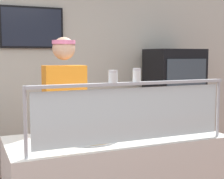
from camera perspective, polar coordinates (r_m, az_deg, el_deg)
name	(u,v)px	position (r m, az deg, el deg)	size (l,w,h in m)	color
shop_rear_unit	(53,72)	(4.65, -9.94, 2.88)	(6.10, 0.13, 2.70)	beige
sneeze_guard	(134,106)	(2.39, 3.66, -2.81)	(1.53, 0.06, 0.46)	#B2B5BC
pizza_tray	(89,137)	(2.63, -3.87, -8.05)	(0.47, 0.47, 0.04)	#9EA0A8
pizza_server	(94,135)	(2.61, -3.09, -7.62)	(0.07, 0.28, 0.01)	#ADAFB7
parmesan_shaker	(113,77)	(2.30, 0.17, 2.08)	(0.06, 0.06, 0.09)	white
pepper_flake_shaker	(137,76)	(2.37, 4.19, 2.30)	(0.06, 0.06, 0.10)	white
worker_figure	(65,118)	(3.20, -7.87, -4.84)	(0.41, 0.50, 1.76)	#23232D
drink_fridge	(174,107)	(4.95, 10.37, -2.99)	(0.72, 0.61, 1.68)	black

